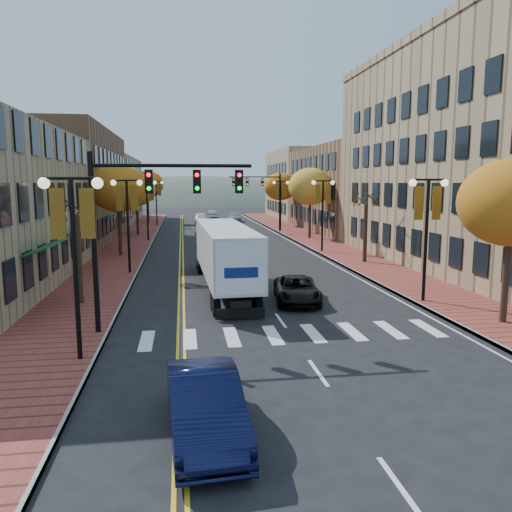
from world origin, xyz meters
name	(u,v)px	position (x,y,z in m)	size (l,w,h in m)	color
ground	(303,351)	(0.00, 0.00, 0.00)	(200.00, 200.00, 0.00)	black
sidewalk_left	(131,243)	(-9.00, 32.50, 0.07)	(4.00, 85.00, 0.15)	brown
sidewalk_right	(313,240)	(9.00, 32.50, 0.07)	(4.00, 85.00, 0.15)	brown
building_left_mid	(50,186)	(-17.00, 36.00, 5.50)	(12.00, 24.00, 11.00)	brown
building_left_far	(94,190)	(-17.00, 61.00, 4.75)	(12.00, 26.00, 9.50)	#9E8966
building_right_near	(509,159)	(18.50, 16.00, 7.50)	(15.00, 28.00, 15.00)	#997F5B
building_right_mid	(370,190)	(18.50, 42.00, 5.00)	(15.00, 24.00, 10.00)	brown
building_right_far	(320,185)	(18.50, 64.00, 5.50)	(15.00, 20.00, 11.00)	#9E8966
tree_left_a	(79,259)	(-9.00, 8.00, 2.25)	(0.28, 0.28, 4.20)	#382619
tree_left_b	(118,188)	(-9.00, 24.00, 5.45)	(4.48, 4.48, 7.21)	#382619
tree_left_c	(137,190)	(-9.00, 40.00, 5.05)	(4.16, 4.16, 6.69)	#382619
tree_left_d	(147,184)	(-9.00, 58.00, 5.60)	(4.61, 4.61, 7.42)	#382619
tree_right_a	(511,203)	(9.00, 2.00, 5.05)	(4.16, 4.16, 6.69)	#382619
tree_right_b	(365,233)	(9.00, 18.00, 2.25)	(0.28, 0.28, 4.20)	#382619
tree_right_c	(310,187)	(9.00, 34.00, 5.45)	(4.48, 4.48, 7.21)	#382619
tree_right_d	(280,187)	(9.00, 50.00, 5.29)	(4.35, 4.35, 7.00)	#382619
lamp_left_a	(74,233)	(-7.50, 0.00, 4.29)	(1.96, 0.36, 6.05)	black
lamp_left_b	(127,208)	(-7.50, 16.00, 4.29)	(1.96, 0.36, 6.05)	black
lamp_left_c	(147,199)	(-7.50, 34.00, 4.29)	(1.96, 0.36, 6.05)	black
lamp_left_d	(156,194)	(-7.50, 52.00, 4.29)	(1.96, 0.36, 6.05)	black
lamp_right_a	(427,216)	(7.50, 6.00, 4.29)	(1.96, 0.36, 6.05)	black
lamp_right_b	(323,202)	(7.50, 24.00, 4.29)	(1.96, 0.36, 6.05)	black
lamp_right_c	(281,196)	(7.50, 42.00, 4.29)	(1.96, 0.36, 6.05)	black
traffic_mast_near	(145,208)	(-5.48, 3.00, 4.92)	(6.10, 0.35, 7.00)	black
traffic_mast_far	(264,191)	(5.48, 42.00, 4.92)	(6.10, 0.34, 7.00)	black
semi_truck	(223,251)	(-1.91, 10.94, 2.09)	(2.70, 14.37, 3.58)	black
navy_sedan	(205,405)	(-3.65, -5.39, 0.76)	(1.61, 4.62, 1.52)	black
black_suv	(297,290)	(1.44, 7.17, 0.63)	(2.09, 4.54, 1.26)	black
car_far_white	(201,218)	(-1.46, 56.22, 0.77)	(1.82, 4.52, 1.54)	silver
car_far_silver	(234,217)	(3.62, 58.48, 0.71)	(2.00, 4.91, 1.43)	#96969D
car_far_oncoming	(213,214)	(0.90, 65.96, 0.68)	(1.44, 4.13, 1.36)	#B3B3BC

